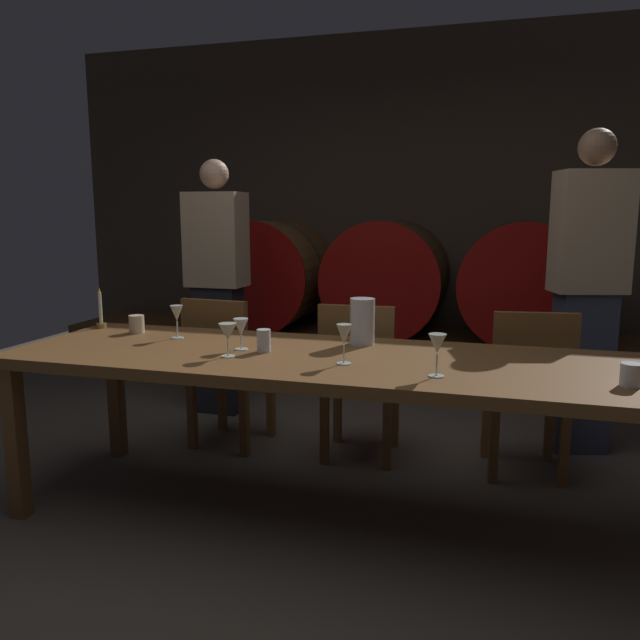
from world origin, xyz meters
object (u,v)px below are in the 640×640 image
chair_left (225,365)px  wine_glass_right (344,336)px  wine_barrel_left (271,274)px  wine_glass_far_left (177,315)px  cup_left (137,324)px  chair_right (529,385)px  wine_glass_far_right (437,345)px  dining_table (336,370)px  guest_left (217,286)px  guest_right (587,291)px  chair_center (359,374)px  wine_barrel_right (522,281)px  wine_glass_left (241,328)px  pitcher (362,321)px  wine_barrel_center (389,278)px  candle_center (101,317)px  cup_right (631,375)px  wine_glass_center (228,333)px  cup_center (264,341)px

chair_left → wine_glass_right: size_ratio=5.36×
wine_barrel_left → wine_glass_right: bearing=-63.4°
wine_glass_far_left → cup_left: wine_glass_far_left is taller
chair_right → wine_glass_far_right: size_ratio=5.40×
dining_table → guest_left: 1.73m
guest_right → chair_center: bearing=8.0°
wine_barrel_left → wine_barrel_right: 2.02m
chair_left → wine_glass_far_right: bearing=150.5°
wine_glass_far_left → wine_glass_left: bearing=-20.6°
wine_barrel_left → pitcher: size_ratio=4.44×
guest_left → wine_glass_left: size_ratio=11.93×
wine_barrel_center → cup_left: bearing=-113.1°
wine_glass_far_left → wine_glass_far_right: 1.35m
chair_right → guest_left: guest_left is taller
chair_left → candle_center: 0.73m
pitcher → candle_center: bearing=179.1°
wine_glass_far_left → cup_right: wine_glass_far_left is taller
chair_right → candle_center: bearing=2.7°
cup_right → guest_left: bearing=147.7°
dining_table → wine_glass_center: wine_glass_center is taller
guest_left → chair_left: bearing=118.8°
chair_left → wine_glass_center: 0.97m
dining_table → cup_left: size_ratio=31.96×
wine_glass_left → guest_right: bearing=37.1°
wine_barrel_center → wine_glass_far_right: size_ratio=5.88×
wine_glass_left → cup_right: 1.57m
wine_barrel_right → cup_left: bearing=-131.7°
chair_left → wine_glass_left: (0.39, -0.66, 0.36)m
dining_table → cup_center: cup_center is taller
chair_center → cup_right: chair_center is taller
wine_barrel_left → wine_glass_far_right: bearing=-57.9°
wine_barrel_center → dining_table: 2.40m
wine_glass_right → wine_barrel_center: bearing=95.8°
pitcher → wine_glass_far_left: (-0.90, -0.11, 0.01)m
wine_barrel_center → pitcher: wine_barrel_center is taller
wine_barrel_center → guest_right: guest_right is taller
chair_right → candle_center: size_ratio=4.08×
wine_barrel_right → pitcher: size_ratio=4.44×
wine_barrel_left → candle_center: bearing=-94.8°
chair_right → pitcher: bearing=21.4°
dining_table → guest_right: size_ratio=1.61×
chair_left → cup_center: size_ratio=8.74×
candle_center → dining_table: bearing=-12.0°
wine_glass_right → wine_glass_far_right: (0.38, -0.10, 0.00)m
wine_barrel_right → chair_right: wine_barrel_right is taller
guest_right → candle_center: 2.66m
guest_right → candle_center: bearing=4.3°
guest_right → wine_glass_left: (-1.57, -1.19, -0.08)m
wine_glass_right → chair_center: bearing=98.0°
wine_barrel_center → cup_right: bearing=-62.9°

